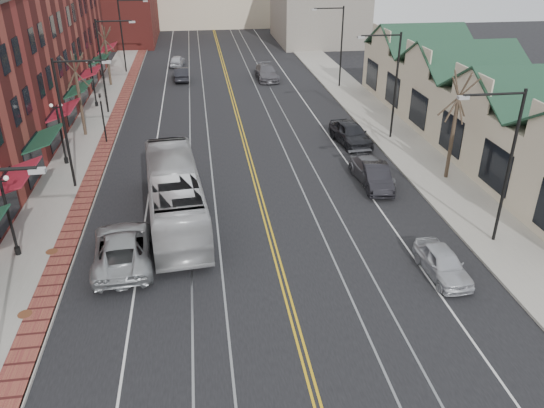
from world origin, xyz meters
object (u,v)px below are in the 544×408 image
object	(u,v)px
parked_suv	(122,248)
parked_car_b	(376,177)
parked_car_a	(443,263)
parked_car_c	(371,171)
transit_bus	(175,195)
parked_car_d	(351,133)

from	to	relation	value
parked_suv	parked_car_b	size ratio (longest dim) A/B	1.35
parked_car_a	parked_car_b	world-z (taller)	parked_car_b
parked_car_a	parked_car_c	world-z (taller)	parked_car_c
transit_bus	parked_car_d	distance (m)	16.81
transit_bus	parked_suv	world-z (taller)	transit_bus
parked_car_c	transit_bus	bearing A→B (deg)	-167.55
transit_bus	parked_car_c	distance (m)	13.08
parked_suv	parked_car_c	size ratio (longest dim) A/B	1.25
parked_car_c	parked_car_d	world-z (taller)	parked_car_d
parked_suv	parked_car_b	world-z (taller)	parked_suv
parked_car_c	parked_car_b	bearing A→B (deg)	-94.13
parked_car_b	parked_car_d	world-z (taller)	parked_car_d
parked_car_b	parked_suv	bearing A→B (deg)	-149.04
parked_car_a	parked_car_b	distance (m)	9.93
transit_bus	parked_car_a	size ratio (longest dim) A/B	2.96
parked_car_b	parked_car_c	xyz separation A→B (m)	(0.00, 1.01, -0.04)
parked_suv	parked_car_c	xyz separation A→B (m)	(15.00, 7.72, -0.14)
parked_car_c	parked_car_d	xyz separation A→B (m)	(0.53, 6.88, 0.18)
parked_car_b	parked_car_c	bearing A→B (deg)	96.86
transit_bus	parked_car_c	world-z (taller)	transit_bus
transit_bus	parked_car_b	bearing A→B (deg)	-173.05
parked_car_a	parked_car_b	size ratio (longest dim) A/B	0.90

